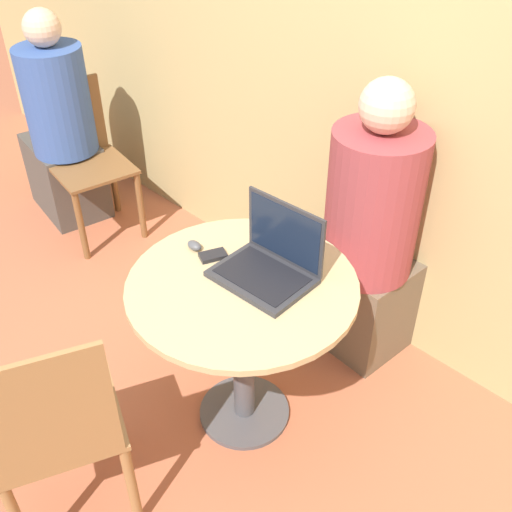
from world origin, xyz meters
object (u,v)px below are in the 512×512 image
cell_phone (213,256)px  chair_empty (58,431)px  laptop (270,262)px  person_seated (376,247)px

cell_phone → chair_empty: bearing=-83.1°
laptop → chair_empty: laptop is taller
laptop → cell_phone: (-0.22, -0.07, -0.05)m
laptop → person_seated: 0.65m
chair_empty → person_seated: size_ratio=0.70×
laptop → chair_empty: 0.88m
cell_phone → person_seated: size_ratio=0.09×
chair_empty → person_seated: person_seated is taller
laptop → person_seated: size_ratio=0.27×
laptop → chair_empty: size_ratio=0.38×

